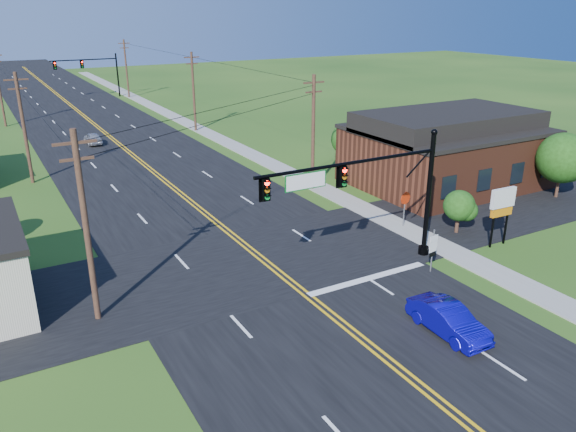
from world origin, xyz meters
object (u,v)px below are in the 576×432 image
stop_sign (405,202)px  signal_mast_main (366,189)px  signal_mast_far (89,69)px  route_sign (433,248)px  blue_car (448,320)px

stop_sign → signal_mast_main: bearing=-155.4°
signal_mast_main → signal_mast_far: bearing=89.9°
signal_mast_far → route_sign: signal_mast_far is taller
stop_sign → blue_car: bearing=-129.6°
signal_mast_main → route_sign: (3.17, -2.02, -3.28)m
route_sign → stop_sign: 6.79m
signal_mast_far → route_sign: bearing=-87.6°
signal_mast_far → stop_sign: signal_mast_far is taller
signal_mast_main → signal_mast_far: 72.00m
signal_mast_far → route_sign: size_ratio=4.35×
signal_mast_main → stop_sign: signal_mast_main is taller
blue_car → stop_sign: size_ratio=1.68×
route_sign → stop_sign: (3.17, 6.00, 0.31)m
signal_mast_main → blue_car: size_ratio=2.73×
signal_mast_far → blue_car: 79.15m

